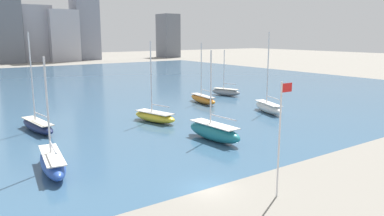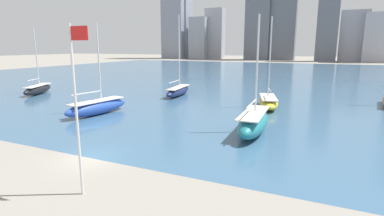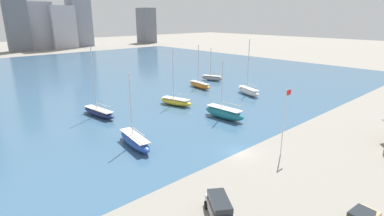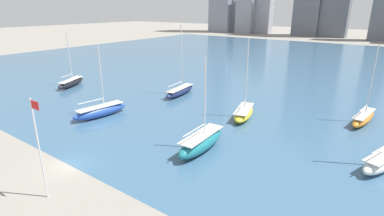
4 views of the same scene
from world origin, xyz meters
The scene contains 9 objects.
ground_plane centered at (0.00, 0.00, 0.00)m, with size 500.00×500.00×0.00m, color gray.
harbor_water centered at (0.00, 70.00, 0.00)m, with size 180.00×140.00×0.00m.
flag_pole centered at (3.67, -4.44, 5.13)m, with size 1.24×0.14×9.33m.
distant_city_skyline centered at (-21.71, 171.27, 28.75)m, with size 190.87×19.05×74.37m.
sailboat_yellow centered at (8.59, 24.36, 0.86)m, with size 4.43×8.31×12.00m.
sailboat_teal centered at (9.61, 11.35, 1.11)m, with size 2.84×8.97×11.04m.
sailboat_navy centered at (-7.18, 28.47, 0.86)m, with size 3.17×9.62×13.23m.
sailboat_blue centered at (-9.68, 11.70, 0.95)m, with size 3.29×9.23×10.92m.
sailboat_black centered at (-30.29, 19.90, 0.87)m, with size 5.44×8.80×11.36m.
Camera 2 is at (15.69, -16.07, 8.19)m, focal length 28.00 mm.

